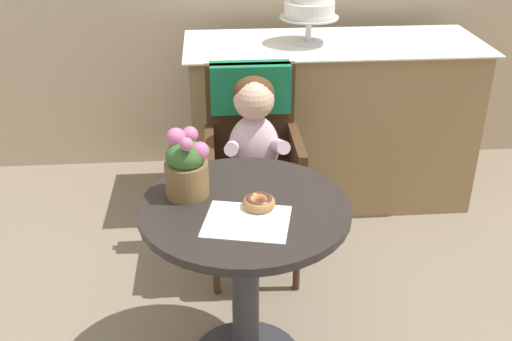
% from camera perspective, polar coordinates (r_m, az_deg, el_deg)
% --- Properties ---
extents(cafe_table, '(0.72, 0.72, 0.72)m').
position_cam_1_polar(cafe_table, '(2.16, -1.02, -8.07)').
color(cafe_table, '#282321').
rests_on(cafe_table, ground).
extents(wicker_chair, '(0.42, 0.45, 0.95)m').
position_cam_1_polar(wicker_chair, '(2.72, -0.39, 3.11)').
color(wicker_chair, '#472D19').
rests_on(wicker_chair, ground).
extents(seated_child, '(0.27, 0.32, 0.73)m').
position_cam_1_polar(seated_child, '(2.56, -0.14, 2.45)').
color(seated_child, silver).
rests_on(seated_child, ground).
extents(paper_napkin, '(0.31, 0.28, 0.00)m').
position_cam_1_polar(paper_napkin, '(1.95, -0.74, -4.81)').
color(paper_napkin, white).
rests_on(paper_napkin, cafe_table).
extents(donut_front, '(0.11, 0.11, 0.04)m').
position_cam_1_polar(donut_front, '(2.01, 0.28, -2.98)').
color(donut_front, '#AD7542').
rests_on(donut_front, cafe_table).
extents(flower_vase, '(0.16, 0.15, 0.24)m').
position_cam_1_polar(flower_vase, '(2.07, -6.55, 0.51)').
color(flower_vase, brown).
rests_on(flower_vase, cafe_table).
extents(display_counter, '(1.56, 0.62, 0.90)m').
position_cam_1_polar(display_counter, '(3.38, 6.94, 4.58)').
color(display_counter, '#93754C').
rests_on(display_counter, ground).
extents(tiered_cake_stand, '(0.30, 0.30, 0.33)m').
position_cam_1_polar(tiered_cake_stand, '(3.17, 5.05, 15.23)').
color(tiered_cake_stand, silver).
rests_on(tiered_cake_stand, display_counter).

